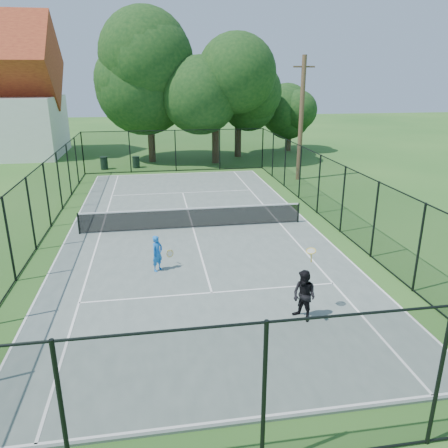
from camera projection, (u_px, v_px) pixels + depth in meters
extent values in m
plane|color=#275A1F|center=(193.00, 229.00, 19.99)|extent=(120.00, 120.00, 0.00)
cube|color=#576660|center=(193.00, 228.00, 19.98)|extent=(11.00, 24.00, 0.06)
cylinder|color=black|center=(79.00, 224.00, 19.05)|extent=(0.08, 0.08, 0.95)
cylinder|color=black|center=(298.00, 213.00, 20.58)|extent=(0.08, 0.08, 0.95)
cube|color=black|center=(193.00, 218.00, 19.82)|extent=(10.00, 0.03, 0.88)
cube|color=white|center=(192.00, 209.00, 19.68)|extent=(10.00, 0.05, 0.06)
cylinder|color=#332114|center=(151.00, 134.00, 35.07)|extent=(0.56, 0.56, 4.40)
sphere|color=black|center=(148.00, 79.00, 33.72)|extent=(7.95, 7.95, 7.95)
cylinder|color=#332114|center=(215.00, 138.00, 34.58)|extent=(0.56, 0.56, 3.95)
sphere|color=black|center=(215.00, 89.00, 33.38)|extent=(7.08, 7.08, 7.08)
cylinder|color=#332114|center=(238.00, 137.00, 37.48)|extent=(0.56, 0.56, 3.42)
sphere|color=black|center=(238.00, 99.00, 36.49)|extent=(5.44, 5.44, 5.44)
cylinder|color=#332114|center=(288.00, 137.00, 40.52)|extent=(0.56, 0.56, 2.53)
sphere|color=black|center=(289.00, 111.00, 39.76)|extent=(4.42, 4.42, 4.42)
cylinder|color=black|center=(104.00, 163.00, 32.63)|extent=(0.54, 0.54, 0.90)
cylinder|color=black|center=(104.00, 157.00, 32.48)|extent=(0.58, 0.58, 0.05)
cylinder|color=black|center=(136.00, 162.00, 33.20)|extent=(0.54, 0.54, 0.82)
cylinder|color=black|center=(136.00, 157.00, 33.06)|extent=(0.58, 0.58, 0.05)
cylinder|color=#4C3823|center=(301.00, 120.00, 28.35)|extent=(0.30, 0.30, 7.91)
cube|color=#4C3823|center=(304.00, 67.00, 27.30)|extent=(1.40, 0.10, 0.10)
imported|color=blue|center=(157.00, 253.00, 15.41)|extent=(0.55, 0.56, 1.31)
torus|color=gold|center=(170.00, 254.00, 15.66)|extent=(0.27, 0.18, 0.29)
cylinder|color=silver|center=(170.00, 254.00, 15.66)|extent=(0.23, 0.15, 0.25)
imported|color=black|center=(304.00, 296.00, 12.24)|extent=(0.87, 0.92, 1.50)
torus|color=gold|center=(311.00, 251.00, 12.22)|extent=(0.30, 0.28, 0.14)
cylinder|color=silver|center=(311.00, 251.00, 12.22)|extent=(0.26, 0.24, 0.11)
sphere|color=#CCE526|center=(314.00, 250.00, 12.32)|extent=(0.07, 0.07, 0.07)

